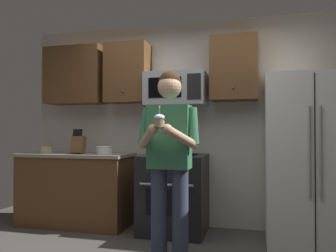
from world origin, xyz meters
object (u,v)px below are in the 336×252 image
(person, at_px, (169,154))
(cupcake, at_px, (159,120))
(oven_range, at_px, (174,194))
(bowl_small_colored, at_px, (45,150))
(bowl_large_white, at_px, (104,150))
(microwave, at_px, (176,89))
(refrigerator, at_px, (309,160))
(knife_block, at_px, (78,144))

(person, distance_m, cupcake, 0.44)
(oven_range, xyz_separation_m, bowl_small_colored, (-1.74, -0.01, 0.50))
(bowl_large_white, bearing_deg, microwave, 8.29)
(oven_range, distance_m, bowl_large_white, 1.03)
(refrigerator, distance_m, knife_block, 2.75)
(knife_block, bearing_deg, microwave, 6.83)
(microwave, xyz_separation_m, bowl_large_white, (-0.90, -0.13, -0.75))
(knife_block, xyz_separation_m, cupcake, (1.42, -1.22, 0.25))
(bowl_small_colored, distance_m, person, 2.12)
(oven_range, xyz_separation_m, microwave, (0.00, 0.12, 1.26))
(microwave, bearing_deg, refrigerator, -6.03)
(person, bearing_deg, microwave, 99.82)
(refrigerator, bearing_deg, microwave, 173.97)
(knife_block, height_order, bowl_large_white, knife_block)
(person, bearing_deg, knife_block, 148.05)
(microwave, relative_size, person, 0.42)
(oven_range, relative_size, microwave, 1.26)
(knife_block, bearing_deg, bowl_small_colored, 178.02)
(person, bearing_deg, oven_range, 101.07)
(cupcake, bearing_deg, microwave, 97.48)
(microwave, bearing_deg, oven_range, -90.02)
(oven_range, xyz_separation_m, bowl_large_white, (-0.90, -0.01, 0.51))
(microwave, height_order, knife_block, microwave)
(bowl_large_white, distance_m, person, 1.41)
(knife_block, xyz_separation_m, bowl_small_colored, (-0.49, 0.02, -0.07))
(oven_range, relative_size, refrigerator, 0.52)
(refrigerator, bearing_deg, knife_block, 179.80)
(person, height_order, cupcake, person)
(person, bearing_deg, refrigerator, 33.63)
(oven_range, distance_m, cupcake, 1.51)
(bowl_small_colored, height_order, person, person)
(refrigerator, bearing_deg, bowl_small_colored, 179.53)
(oven_range, distance_m, microwave, 1.26)
(microwave, relative_size, bowl_small_colored, 4.21)
(knife_block, relative_size, person, 0.18)
(refrigerator, height_order, bowl_large_white, refrigerator)
(oven_range, bearing_deg, knife_block, -178.63)
(oven_range, height_order, knife_block, knife_block)
(oven_range, bearing_deg, bowl_large_white, -179.29)
(refrigerator, height_order, bowl_small_colored, refrigerator)
(bowl_large_white, relative_size, cupcake, 1.18)
(bowl_large_white, xyz_separation_m, cupcake, (1.07, -1.24, 0.32))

